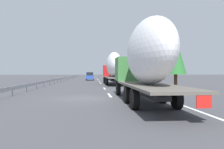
# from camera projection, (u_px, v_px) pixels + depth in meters

# --- Properties ---
(ground_plane) EXTENTS (260.00, 260.00, 0.00)m
(ground_plane) POSITION_uv_depth(u_px,v_px,m) (91.00, 80.00, 56.83)
(ground_plane) COLOR #424247
(lane_stripe_0) EXTENTS (3.20, 0.20, 0.01)m
(lane_stripe_0) POSITION_uv_depth(u_px,v_px,m) (110.00, 95.00, 19.13)
(lane_stripe_0) COLOR white
(lane_stripe_0) RESTS_ON ground_plane
(lane_stripe_1) EXTENTS (3.20, 0.20, 0.01)m
(lane_stripe_1) POSITION_uv_depth(u_px,v_px,m) (104.00, 88.00, 27.14)
(lane_stripe_1) COLOR white
(lane_stripe_1) RESTS_ON ground_plane
(lane_stripe_2) EXTENTS (3.20, 0.20, 0.01)m
(lane_stripe_2) POSITION_uv_depth(u_px,v_px,m) (101.00, 83.00, 39.89)
(lane_stripe_2) COLOR white
(lane_stripe_2) RESTS_ON ground_plane
(lane_stripe_3) EXTENTS (3.20, 0.20, 0.01)m
(lane_stripe_3) POSITION_uv_depth(u_px,v_px,m) (99.00, 82.00, 46.70)
(lane_stripe_3) COLOR white
(lane_stripe_3) RESTS_ON ground_plane
(lane_stripe_4) EXTENTS (3.20, 0.20, 0.01)m
(lane_stripe_4) POSITION_uv_depth(u_px,v_px,m) (98.00, 80.00, 56.64)
(lane_stripe_4) COLOR white
(lane_stripe_4) RESTS_ON ground_plane
(lane_stripe_5) EXTENTS (3.20, 0.20, 0.01)m
(lane_stripe_5) POSITION_uv_depth(u_px,v_px,m) (98.00, 79.00, 61.89)
(lane_stripe_5) COLOR white
(lane_stripe_5) RESTS_ON ground_plane
(lane_stripe_6) EXTENTS (3.20, 0.20, 0.01)m
(lane_stripe_6) POSITION_uv_depth(u_px,v_px,m) (97.00, 78.00, 76.28)
(lane_stripe_6) COLOR white
(lane_stripe_6) RESTS_ON ground_plane
(lane_stripe_7) EXTENTS (3.20, 0.20, 0.01)m
(lane_stripe_7) POSITION_uv_depth(u_px,v_px,m) (96.00, 77.00, 87.77)
(lane_stripe_7) COLOR white
(lane_stripe_7) RESTS_ON ground_plane
(lane_stripe_8) EXTENTS (3.20, 0.20, 0.01)m
(lane_stripe_8) POSITION_uv_depth(u_px,v_px,m) (95.00, 77.00, 103.83)
(lane_stripe_8) COLOR white
(lane_stripe_8) RESTS_ON ground_plane
(edge_line_right) EXTENTS (110.00, 0.20, 0.01)m
(edge_line_right) POSITION_uv_depth(u_px,v_px,m) (111.00, 79.00, 62.28)
(edge_line_right) COLOR white
(edge_line_right) RESTS_ON ground_plane
(truck_lead) EXTENTS (14.25, 2.55, 4.86)m
(truck_lead) POSITION_uv_depth(u_px,v_px,m) (113.00, 67.00, 35.70)
(truck_lead) COLOR #B21919
(truck_lead) RESTS_ON ground_plane
(truck_trailing) EXTENTS (13.73, 2.55, 4.92)m
(truck_trailing) POSITION_uv_depth(u_px,v_px,m) (145.00, 58.00, 14.29)
(truck_trailing) COLOR #387038
(truck_trailing) RESTS_ON ground_plane
(car_white_van) EXTENTS (4.78, 1.80, 1.84)m
(car_white_van) POSITION_uv_depth(u_px,v_px,m) (91.00, 75.00, 101.16)
(car_white_van) COLOR white
(car_white_van) RESTS_ON ground_plane
(car_blue_sedan) EXTENTS (4.50, 1.82, 1.91)m
(car_blue_sedan) POSITION_uv_depth(u_px,v_px,m) (90.00, 76.00, 55.19)
(car_blue_sedan) COLOR #28479E
(car_blue_sedan) RESTS_ON ground_plane
(road_sign) EXTENTS (0.10, 0.90, 3.29)m
(road_sign) POSITION_uv_depth(u_px,v_px,m) (118.00, 71.00, 57.04)
(road_sign) COLOR gray
(road_sign) RESTS_ON ground_plane
(tree_0) EXTENTS (2.66, 2.66, 5.85)m
(tree_0) POSITION_uv_depth(u_px,v_px,m) (143.00, 65.00, 56.98)
(tree_0) COLOR #472D19
(tree_0) RESTS_ON ground_plane
(tree_1) EXTENTS (2.90, 2.90, 5.49)m
(tree_1) POSITION_uv_depth(u_px,v_px,m) (129.00, 66.00, 65.64)
(tree_1) COLOR #472D19
(tree_1) RESTS_ON ground_plane
(tree_2) EXTENTS (3.04, 3.04, 6.24)m
(tree_2) POSITION_uv_depth(u_px,v_px,m) (116.00, 67.00, 90.19)
(tree_2) COLOR #472D19
(tree_2) RESTS_ON ground_plane
(tree_3) EXTENTS (2.51, 2.51, 6.22)m
(tree_3) POSITION_uv_depth(u_px,v_px,m) (176.00, 55.00, 27.80)
(tree_3) COLOR #472D19
(tree_3) RESTS_ON ground_plane
(tree_4) EXTENTS (3.37, 3.37, 6.32)m
(tree_4) POSITION_uv_depth(u_px,v_px,m) (137.00, 65.00, 64.21)
(tree_4) COLOR #472D19
(tree_4) RESTS_ON ground_plane
(guardrail_median) EXTENTS (94.00, 0.10, 0.76)m
(guardrail_median) POSITION_uv_depth(u_px,v_px,m) (67.00, 77.00, 59.31)
(guardrail_median) COLOR #9EA0A5
(guardrail_median) RESTS_ON ground_plane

